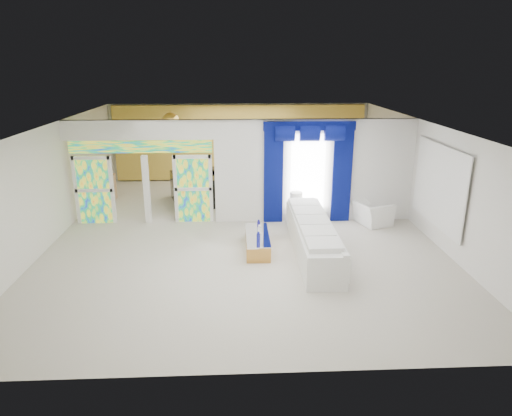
{
  "coord_description": "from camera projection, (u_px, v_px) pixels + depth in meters",
  "views": [
    {
      "loc": [
        -0.2,
        -11.78,
        4.53
      ],
      "look_at": [
        0.3,
        -1.2,
        1.1
      ],
      "focal_mm": 31.75,
      "sensor_mm": 36.0,
      "label": 1
    }
  ],
  "objects": [
    {
      "name": "grand_piano",
      "position": [
        196.0,
        189.0,
        15.17
      ],
      "size": [
        1.89,
        2.2,
        0.95
      ],
      "primitive_type": "cube",
      "rotation": [
        0.0,
        0.0,
        0.27
      ],
      "color": "black",
      "rests_on": "ground"
    },
    {
      "name": "coffee_table",
      "position": [
        257.0,
        242.0,
        11.42
      ],
      "size": [
        0.59,
        1.73,
        0.38
      ],
      "primitive_type": "cube",
      "rotation": [
        0.0,
        0.0,
        -0.01
      ],
      "color": "#B88239",
      "rests_on": "ground"
    },
    {
      "name": "floor",
      "position": [
        243.0,
        232.0,
        12.6
      ],
      "size": [
        12.0,
        12.0,
        0.0
      ],
      "primitive_type": "plane",
      "color": "#B7AF9E",
      "rests_on": "ground"
    },
    {
      "name": "dividing_wall",
      "position": [
        316.0,
        171.0,
        13.18
      ],
      "size": [
        5.7,
        0.18,
        3.0
      ],
      "primitive_type": "cube",
      "color": "white",
      "rests_on": "ground"
    },
    {
      "name": "dividing_header",
      "position": [
        139.0,
        130.0,
        12.58
      ],
      "size": [
        4.3,
        0.18,
        0.55
      ],
      "primitive_type": "cube",
      "color": "white",
      "rests_on": "dividing_wall"
    },
    {
      "name": "table_lamp",
      "position": [
        296.0,
        202.0,
        13.12
      ],
      "size": [
        0.36,
        0.36,
        0.58
      ],
      "primitive_type": "cylinder",
      "color": "silver",
      "rests_on": "console_table"
    },
    {
      "name": "white_sofa",
      "position": [
        313.0,
        238.0,
        11.13
      ],
      "size": [
        0.92,
        4.05,
        0.77
      ],
      "primitive_type": "cube",
      "rotation": [
        0.0,
        0.0,
        -0.01
      ],
      "color": "white",
      "rests_on": "ground"
    },
    {
      "name": "stained_transom",
      "position": [
        141.0,
        147.0,
        12.72
      ],
      "size": [
        4.0,
        0.05,
        0.35
      ],
      "primitive_type": "cube",
      "color": "#994C3F",
      "rests_on": "dividing_header"
    },
    {
      "name": "stained_panel_left",
      "position": [
        94.0,
        190.0,
        13.04
      ],
      "size": [
        0.95,
        0.04,
        2.0
      ],
      "primitive_type": "cube",
      "color": "#994C3F",
      "rests_on": "ground"
    },
    {
      "name": "armchair",
      "position": [
        372.0,
        213.0,
        13.19
      ],
      "size": [
        1.16,
        1.24,
        0.66
      ],
      "primitive_type": "imported",
      "rotation": [
        0.0,
        0.0,
        1.88
      ],
      "color": "white",
      "rests_on": "ground"
    },
    {
      "name": "blue_drape_right",
      "position": [
        342.0,
        175.0,
        13.12
      ],
      "size": [
        0.55,
        0.1,
        2.8
      ],
      "primitive_type": "cube",
      "color": "#030A44",
      "rests_on": "ground"
    },
    {
      "name": "blue_pelmet",
      "position": [
        310.0,
        126.0,
        12.64
      ],
      "size": [
        2.6,
        0.12,
        0.25
      ],
      "primitive_type": "cube",
      "color": "#030A44",
      "rests_on": "dividing_wall"
    },
    {
      "name": "wall_mirror",
      "position": [
        439.0,
        186.0,
        11.39
      ],
      "size": [
        0.04,
        2.7,
        1.9
      ],
      "primitive_type": "cube",
      "color": "white",
      "rests_on": "ground"
    },
    {
      "name": "gold_curtains",
      "position": [
        240.0,
        143.0,
        17.74
      ],
      "size": [
        9.7,
        0.12,
        2.9
      ],
      "primitive_type": "cube",
      "color": "gold",
      "rests_on": "ground"
    },
    {
      "name": "chandelier",
      "position": [
        171.0,
        122.0,
        14.91
      ],
      "size": [
        0.6,
        0.6,
        0.6
      ],
      "primitive_type": "sphere",
      "color": "gold",
      "rests_on": "ceiling"
    },
    {
      "name": "decanters",
      "position": [
        259.0,
        233.0,
        11.29
      ],
      "size": [
        0.17,
        1.11,
        0.21
      ],
      "color": "#191592",
      "rests_on": "coffee_table"
    },
    {
      "name": "console_table",
      "position": [
        306.0,
        217.0,
        13.28
      ],
      "size": [
        1.13,
        0.49,
        0.37
      ],
      "primitive_type": "cube",
      "rotation": [
        0.0,
        0.0,
        0.13
      ],
      "color": "white",
      "rests_on": "ground"
    },
    {
      "name": "window_pane",
      "position": [
        308.0,
        173.0,
        13.09
      ],
      "size": [
        1.0,
        0.02,
        2.3
      ],
      "primitive_type": "cube",
      "color": "white",
      "rests_on": "dividing_wall"
    },
    {
      "name": "blue_drape_left",
      "position": [
        273.0,
        176.0,
        13.03
      ],
      "size": [
        0.55,
        0.1,
        2.8
      ],
      "primitive_type": "cube",
      "color": "#030A44",
      "rests_on": "ground"
    },
    {
      "name": "tv_console",
      "position": [
        106.0,
        187.0,
        15.47
      ],
      "size": [
        0.64,
        0.59,
        0.86
      ],
      "primitive_type": "cube",
      "rotation": [
        0.0,
        0.0,
        0.09
      ],
      "color": "#A37451",
      "rests_on": "ground"
    },
    {
      "name": "piano_bench",
      "position": [
        192.0,
        213.0,
        13.75
      ],
      "size": [
        0.98,
        0.59,
        0.3
      ],
      "primitive_type": "cube",
      "rotation": [
        0.0,
        0.0,
        0.27
      ],
      "color": "black",
      "rests_on": "ground"
    },
    {
      "name": "stained_panel_right",
      "position": [
        193.0,
        189.0,
        13.17
      ],
      "size": [
        0.95,
        0.04,
        2.0
      ],
      "primitive_type": "cube",
      "color": "#994C3F",
      "rests_on": "ground"
    }
  ]
}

